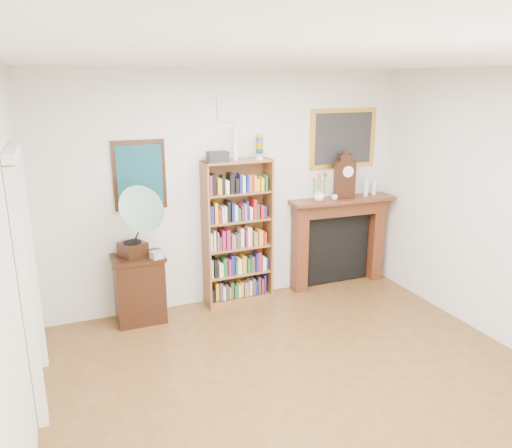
{
  "coord_description": "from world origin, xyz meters",
  "views": [
    {
      "loc": [
        -1.91,
        -3.07,
        2.65
      ],
      "look_at": [
        -0.01,
        1.6,
        1.21
      ],
      "focal_mm": 35.0,
      "sensor_mm": 36.0,
      "label": 1
    }
  ],
  "objects_px": {
    "bottle_left": "(366,187)",
    "bottle_right": "(374,187)",
    "mantel_clock": "(345,177)",
    "fireplace": "(338,233)",
    "side_cabinet": "(140,289)",
    "gramophone": "(132,218)",
    "flower_vase": "(319,195)",
    "bookshelf": "(238,225)",
    "cd_stack": "(157,255)",
    "teacup": "(335,197)"
  },
  "relations": [
    {
      "from": "side_cabinet",
      "to": "flower_vase",
      "type": "bearing_deg",
      "value": 1.26
    },
    {
      "from": "mantel_clock",
      "to": "bottle_right",
      "type": "distance_m",
      "value": 0.5
    },
    {
      "from": "bottle_left",
      "to": "bookshelf",
      "type": "bearing_deg",
      "value": -179.55
    },
    {
      "from": "gramophone",
      "to": "flower_vase",
      "type": "bearing_deg",
      "value": -18.34
    },
    {
      "from": "mantel_clock",
      "to": "bottle_left",
      "type": "relative_size",
      "value": 2.35
    },
    {
      "from": "fireplace",
      "to": "teacup",
      "type": "distance_m",
      "value": 0.55
    },
    {
      "from": "mantel_clock",
      "to": "flower_vase",
      "type": "height_order",
      "value": "mantel_clock"
    },
    {
      "from": "cd_stack",
      "to": "mantel_clock",
      "type": "xyz_separation_m",
      "value": [
        2.5,
        0.23,
        0.65
      ]
    },
    {
      "from": "gramophone",
      "to": "bottle_right",
      "type": "distance_m",
      "value": 3.2
    },
    {
      "from": "flower_vase",
      "to": "bookshelf",
      "type": "bearing_deg",
      "value": 179.14
    },
    {
      "from": "fireplace",
      "to": "mantel_clock",
      "type": "bearing_deg",
      "value": -52.4
    },
    {
      "from": "teacup",
      "to": "bottle_right",
      "type": "relative_size",
      "value": 0.4
    },
    {
      "from": "bottle_right",
      "to": "flower_vase",
      "type": "bearing_deg",
      "value": -177.0
    },
    {
      "from": "bookshelf",
      "to": "teacup",
      "type": "distance_m",
      "value": 1.32
    },
    {
      "from": "flower_vase",
      "to": "side_cabinet",
      "type": "bearing_deg",
      "value": -178.86
    },
    {
      "from": "side_cabinet",
      "to": "fireplace",
      "type": "distance_m",
      "value": 2.67
    },
    {
      "from": "bookshelf",
      "to": "bottle_left",
      "type": "distance_m",
      "value": 1.83
    },
    {
      "from": "flower_vase",
      "to": "bottle_left",
      "type": "xyz_separation_m",
      "value": [
        0.72,
        0.03,
        0.05
      ]
    },
    {
      "from": "bookshelf",
      "to": "gramophone",
      "type": "bearing_deg",
      "value": -172.98
    },
    {
      "from": "bottle_left",
      "to": "bottle_right",
      "type": "bearing_deg",
      "value": 5.93
    },
    {
      "from": "bottle_left",
      "to": "fireplace",
      "type": "bearing_deg",
      "value": 172.49
    },
    {
      "from": "gramophone",
      "to": "teacup",
      "type": "bearing_deg",
      "value": -19.28
    },
    {
      "from": "cd_stack",
      "to": "side_cabinet",
      "type": "bearing_deg",
      "value": 140.47
    },
    {
      "from": "gramophone",
      "to": "bottle_right",
      "type": "relative_size",
      "value": 4.2
    },
    {
      "from": "side_cabinet",
      "to": "bottle_right",
      "type": "relative_size",
      "value": 3.91
    },
    {
      "from": "bottle_right",
      "to": "cd_stack",
      "type": "bearing_deg",
      "value": -175.32
    },
    {
      "from": "side_cabinet",
      "to": "mantel_clock",
      "type": "xyz_separation_m",
      "value": [
        2.69,
        0.08,
        1.08
      ]
    },
    {
      "from": "mantel_clock",
      "to": "bottle_right",
      "type": "relative_size",
      "value": 2.82
    },
    {
      "from": "bookshelf",
      "to": "fireplace",
      "type": "bearing_deg",
      "value": 1.26
    },
    {
      "from": "bookshelf",
      "to": "mantel_clock",
      "type": "distance_m",
      "value": 1.55
    },
    {
      "from": "side_cabinet",
      "to": "bottle_right",
      "type": "bearing_deg",
      "value": 1.76
    },
    {
      "from": "bookshelf",
      "to": "cd_stack",
      "type": "height_order",
      "value": "bookshelf"
    },
    {
      "from": "flower_vase",
      "to": "bottle_left",
      "type": "distance_m",
      "value": 0.72
    },
    {
      "from": "fireplace",
      "to": "gramophone",
      "type": "height_order",
      "value": "gramophone"
    },
    {
      "from": "side_cabinet",
      "to": "gramophone",
      "type": "bearing_deg",
      "value": -109.21
    },
    {
      "from": "gramophone",
      "to": "bottle_left",
      "type": "height_order",
      "value": "gramophone"
    },
    {
      "from": "side_cabinet",
      "to": "gramophone",
      "type": "relative_size",
      "value": 0.93
    },
    {
      "from": "bookshelf",
      "to": "bottle_left",
      "type": "xyz_separation_m",
      "value": [
        1.8,
        0.01,
        0.33
      ]
    },
    {
      "from": "fireplace",
      "to": "bottle_left",
      "type": "distance_m",
      "value": 0.71
    },
    {
      "from": "cd_stack",
      "to": "gramophone",
      "type": "bearing_deg",
      "value": 171.63
    },
    {
      "from": "side_cabinet",
      "to": "mantel_clock",
      "type": "relative_size",
      "value": 1.39
    },
    {
      "from": "bookshelf",
      "to": "flower_vase",
      "type": "xyz_separation_m",
      "value": [
        1.09,
        -0.02,
        0.28
      ]
    },
    {
      "from": "side_cabinet",
      "to": "cd_stack",
      "type": "xyz_separation_m",
      "value": [
        0.18,
        -0.15,
        0.43
      ]
    },
    {
      "from": "mantel_clock",
      "to": "bookshelf",
      "type": "bearing_deg",
      "value": -171.7
    },
    {
      "from": "side_cabinet",
      "to": "mantel_clock",
      "type": "bearing_deg",
      "value": 1.74
    },
    {
      "from": "gramophone",
      "to": "cd_stack",
      "type": "xyz_separation_m",
      "value": [
        0.23,
        -0.03,
        -0.43
      ]
    },
    {
      "from": "side_cabinet",
      "to": "fireplace",
      "type": "xyz_separation_m",
      "value": [
        2.65,
        0.12,
        0.32
      ]
    },
    {
      "from": "bookshelf",
      "to": "bottle_right",
      "type": "height_order",
      "value": "bookshelf"
    },
    {
      "from": "mantel_clock",
      "to": "bottle_right",
      "type": "bearing_deg",
      "value": 9.54
    },
    {
      "from": "flower_vase",
      "to": "teacup",
      "type": "height_order",
      "value": "flower_vase"
    }
  ]
}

